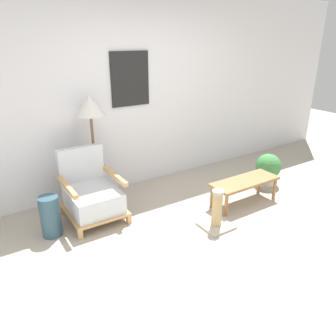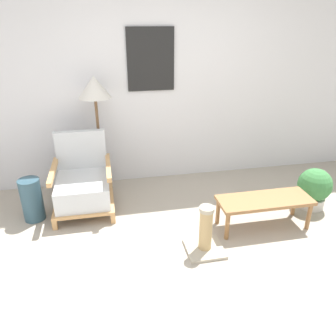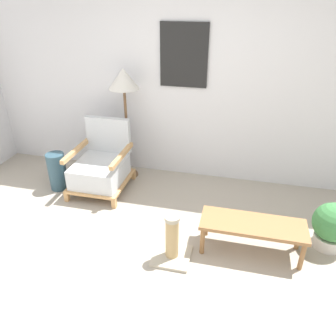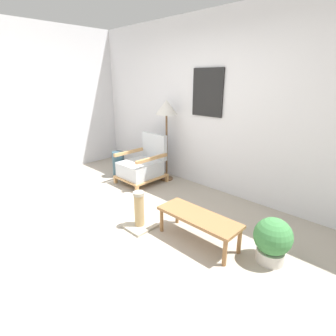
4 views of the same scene
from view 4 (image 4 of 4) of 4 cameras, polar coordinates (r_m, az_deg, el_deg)
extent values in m
plane|color=#A89E8E|center=(3.21, -11.95, -14.76)|extent=(14.00, 14.00, 0.00)
cube|color=silver|center=(4.16, 11.24, 12.97)|extent=(8.00, 0.06, 2.70)
cube|color=black|center=(4.23, 8.61, 15.93)|extent=(0.56, 0.02, 0.72)
cube|color=silver|center=(5.47, -25.69, 12.87)|extent=(0.06, 8.00, 2.70)
cube|color=tan|center=(4.72, -11.36, -2.60)|extent=(0.05, 0.05, 0.11)
cube|color=tan|center=(4.27, -6.77, -4.69)|extent=(0.05, 0.05, 0.11)
cube|color=tan|center=(5.11, -5.05, -0.62)|extent=(0.05, 0.05, 0.11)
cube|color=tan|center=(4.70, -0.27, -2.33)|extent=(0.05, 0.05, 0.11)
cube|color=tan|center=(4.66, -5.86, -1.69)|extent=(0.65, 0.74, 0.03)
cube|color=silver|center=(4.60, -6.11, -0.14)|extent=(0.57, 0.64, 0.25)
cube|color=silver|center=(4.72, -3.00, 4.83)|extent=(0.57, 0.08, 0.45)
cube|color=tan|center=(4.77, -8.29, 3.49)|extent=(0.05, 0.68, 0.05)
cube|color=tan|center=(4.33, -3.52, 2.07)|extent=(0.05, 0.68, 0.05)
cylinder|color=brown|center=(4.82, -0.30, -2.27)|extent=(0.23, 0.23, 0.03)
cylinder|color=brown|center=(4.64, -0.31, 4.53)|extent=(0.03, 0.03, 1.15)
cone|color=silver|center=(4.52, -0.33, 13.14)|extent=(0.37, 0.37, 0.24)
cube|color=olive|center=(2.95, 6.64, -10.51)|extent=(0.96, 0.36, 0.04)
cylinder|color=olive|center=(3.20, -1.40, -11.28)|extent=(0.04, 0.04, 0.29)
cylinder|color=olive|center=(2.74, 12.26, -17.57)|extent=(0.04, 0.04, 0.29)
cylinder|color=olive|center=(3.37, 2.01, -9.59)|extent=(0.04, 0.04, 0.29)
cylinder|color=olive|center=(2.94, 15.28, -15.04)|extent=(0.04, 0.04, 0.29)
cylinder|color=#2D4C5B|center=(4.98, -10.71, 0.81)|extent=(0.22, 0.22, 0.47)
cylinder|color=beige|center=(2.97, 21.33, -17.28)|extent=(0.28, 0.28, 0.13)
sphere|color=#3D7F42|center=(2.85, 21.88, -13.63)|extent=(0.37, 0.37, 0.37)
cube|color=#B2A893|center=(3.37, -6.14, -12.35)|extent=(0.35, 0.35, 0.03)
cylinder|color=tan|center=(3.26, -6.28, -9.10)|extent=(0.12, 0.12, 0.40)
cylinder|color=#B2A893|center=(3.16, -6.42, -5.55)|extent=(0.14, 0.14, 0.04)
camera|label=1|loc=(4.60, -56.82, 14.91)|focal=35.00mm
camera|label=2|loc=(3.14, -58.95, 14.90)|focal=35.00mm
camera|label=3|loc=(1.86, -65.80, 22.39)|focal=35.00mm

